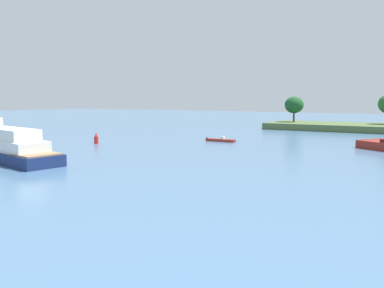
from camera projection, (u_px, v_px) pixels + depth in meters
white_riverboat at (1, 145)px, 49.67m from camera, size 22.42×8.34×6.42m
small_motorboat at (221, 140)px, 69.67m from camera, size 5.51×1.22×0.95m
channel_buoy_red at (96, 139)px, 66.28m from camera, size 0.70×0.70×1.90m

